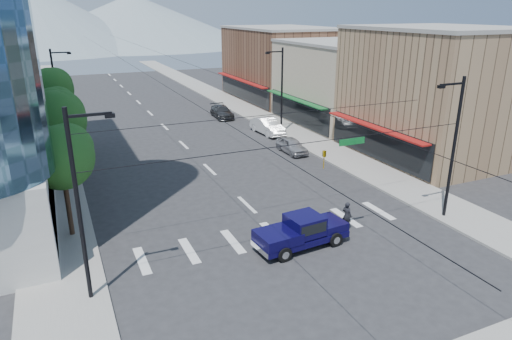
# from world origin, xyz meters

# --- Properties ---
(ground) EXTENTS (160.00, 160.00, 0.00)m
(ground) POSITION_xyz_m (0.00, 0.00, 0.00)
(ground) COLOR #28282B
(ground) RESTS_ON ground
(sidewalk_left) EXTENTS (4.00, 120.00, 0.15)m
(sidewalk_left) POSITION_xyz_m (-12.00, 40.00, 0.07)
(sidewalk_left) COLOR gray
(sidewalk_left) RESTS_ON ground
(sidewalk_right) EXTENTS (4.00, 120.00, 0.15)m
(sidewalk_right) POSITION_xyz_m (12.00, 40.00, 0.07)
(sidewalk_right) COLOR gray
(sidewalk_right) RESTS_ON ground
(shop_near) EXTENTS (12.00, 14.00, 11.00)m
(shop_near) POSITION_xyz_m (20.00, 10.00, 5.50)
(shop_near) COLOR #8C6B4C
(shop_near) RESTS_ON ground
(shop_mid) EXTENTS (12.00, 14.00, 9.00)m
(shop_mid) POSITION_xyz_m (20.00, 24.00, 4.50)
(shop_mid) COLOR tan
(shop_mid) RESTS_ON ground
(shop_far) EXTENTS (12.00, 18.00, 10.00)m
(shop_far) POSITION_xyz_m (20.00, 40.00, 5.00)
(shop_far) COLOR brown
(shop_far) RESTS_ON ground
(clock_tower) EXTENTS (4.80, 4.80, 20.40)m
(clock_tower) POSITION_xyz_m (-16.50, 62.00, 10.64)
(clock_tower) COLOR #8C6B4C
(clock_tower) RESTS_ON ground
(mountain_left) EXTENTS (80.00, 80.00, 22.00)m
(mountain_left) POSITION_xyz_m (-15.00, 150.00, 11.00)
(mountain_left) COLOR gray
(mountain_left) RESTS_ON ground
(mountain_right) EXTENTS (90.00, 90.00, 18.00)m
(mountain_right) POSITION_xyz_m (20.00, 160.00, 9.00)
(mountain_right) COLOR gray
(mountain_right) RESTS_ON ground
(tree_near) EXTENTS (3.65, 3.64, 6.71)m
(tree_near) POSITION_xyz_m (-11.07, 6.10, 4.99)
(tree_near) COLOR black
(tree_near) RESTS_ON ground
(tree_midnear) EXTENTS (4.09, 4.09, 7.52)m
(tree_midnear) POSITION_xyz_m (-11.07, 13.10, 5.59)
(tree_midnear) COLOR black
(tree_midnear) RESTS_ON ground
(tree_midfar) EXTENTS (3.65, 3.64, 6.71)m
(tree_midfar) POSITION_xyz_m (-11.07, 20.10, 4.99)
(tree_midfar) COLOR black
(tree_midfar) RESTS_ON ground
(tree_far) EXTENTS (4.09, 4.09, 7.52)m
(tree_far) POSITION_xyz_m (-11.07, 27.10, 5.59)
(tree_far) COLOR black
(tree_far) RESTS_ON ground
(signal_rig) EXTENTS (21.80, 0.20, 9.00)m
(signal_rig) POSITION_xyz_m (0.19, -1.00, 4.64)
(signal_rig) COLOR black
(signal_rig) RESTS_ON ground
(lamp_pole_nw) EXTENTS (2.00, 0.25, 9.00)m
(lamp_pole_nw) POSITION_xyz_m (-10.67, 30.00, 4.94)
(lamp_pole_nw) COLOR black
(lamp_pole_nw) RESTS_ON ground
(lamp_pole_ne) EXTENTS (2.00, 0.25, 9.00)m
(lamp_pole_ne) POSITION_xyz_m (10.67, 22.00, 4.94)
(lamp_pole_ne) COLOR black
(lamp_pole_ne) RESTS_ON ground
(pickup_truck) EXTENTS (5.60, 2.49, 1.85)m
(pickup_truck) POSITION_xyz_m (0.50, -0.57, 0.96)
(pickup_truck) COLOR #0C083D
(pickup_truck) RESTS_ON ground
(pedestrian) EXTENTS (0.62, 0.74, 1.74)m
(pedestrian) POSITION_xyz_m (4.13, 0.24, 0.87)
(pedestrian) COLOR black
(pedestrian) RESTS_ON ground
(parked_car_near) EXTENTS (1.68, 4.11, 1.40)m
(parked_car_near) POSITION_xyz_m (8.51, 15.35, 0.70)
(parked_car_near) COLOR #9C9B9F
(parked_car_near) RESTS_ON ground
(parked_car_mid) EXTENTS (2.14, 5.24, 1.69)m
(parked_car_mid) POSITION_xyz_m (9.40, 22.47, 0.85)
(parked_car_mid) COLOR white
(parked_car_mid) RESTS_ON ground
(parked_car_far) EXTENTS (2.39, 5.16, 1.46)m
(parked_car_far) POSITION_xyz_m (7.60, 31.79, 0.73)
(parked_car_far) COLOR #2C2C2E
(parked_car_far) RESTS_ON ground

